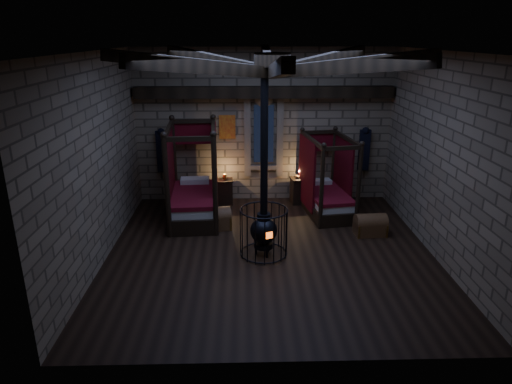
{
  "coord_description": "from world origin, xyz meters",
  "views": [
    {
      "loc": [
        -0.56,
        -8.93,
        4.51
      ],
      "look_at": [
        -0.29,
        0.6,
        1.2
      ],
      "focal_mm": 32.0,
      "sensor_mm": 36.0,
      "label": 1
    }
  ],
  "objects_px": {
    "trunk_right": "(370,225)",
    "bed_left": "(194,196)",
    "trunk_left": "(215,219)",
    "stove": "(264,228)",
    "bed_right": "(326,194)"
  },
  "relations": [
    {
      "from": "bed_left",
      "to": "trunk_left",
      "type": "relative_size",
      "value": 2.83
    },
    {
      "from": "bed_right",
      "to": "trunk_left",
      "type": "bearing_deg",
      "value": -169.07
    },
    {
      "from": "trunk_right",
      "to": "stove",
      "type": "height_order",
      "value": "stove"
    },
    {
      "from": "trunk_left",
      "to": "stove",
      "type": "xyz_separation_m",
      "value": [
        1.13,
        -1.42,
        0.38
      ]
    },
    {
      "from": "trunk_right",
      "to": "stove",
      "type": "xyz_separation_m",
      "value": [
        -2.57,
        -0.96,
        0.39
      ]
    },
    {
      "from": "trunk_left",
      "to": "trunk_right",
      "type": "bearing_deg",
      "value": -19.23
    },
    {
      "from": "trunk_left",
      "to": "trunk_right",
      "type": "height_order",
      "value": "trunk_left"
    },
    {
      "from": "bed_left",
      "to": "stove",
      "type": "bearing_deg",
      "value": -55.82
    },
    {
      "from": "stove",
      "to": "trunk_right",
      "type": "bearing_deg",
      "value": -1.32
    },
    {
      "from": "bed_right",
      "to": "trunk_right",
      "type": "distance_m",
      "value": 1.69
    },
    {
      "from": "trunk_right",
      "to": "bed_left",
      "type": "bearing_deg",
      "value": 160.23
    },
    {
      "from": "trunk_left",
      "to": "bed_right",
      "type": "bearing_deg",
      "value": 6.96
    },
    {
      "from": "bed_left",
      "to": "trunk_left",
      "type": "distance_m",
      "value": 1.01
    },
    {
      "from": "trunk_left",
      "to": "stove",
      "type": "height_order",
      "value": "stove"
    },
    {
      "from": "bed_left",
      "to": "stove",
      "type": "xyz_separation_m",
      "value": [
        1.69,
        -2.18,
        0.04
      ]
    }
  ]
}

